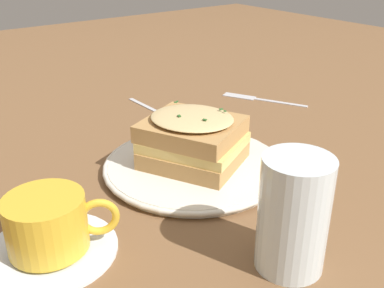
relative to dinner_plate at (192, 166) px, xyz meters
name	(u,v)px	position (x,y,z in m)	size (l,w,h in m)	color
ground_plane	(186,165)	(0.00, 0.02, -0.01)	(2.40, 2.40, 0.00)	brown
dinner_plate	(192,166)	(0.00, 0.00, 0.00)	(0.25, 0.25, 0.01)	silver
sandwich	(191,140)	(0.00, 0.00, 0.04)	(0.16, 0.17, 0.07)	#B2844C
teacup_with_saucer	(49,229)	(-0.22, -0.05, 0.02)	(0.14, 0.14, 0.07)	white
water_glass	(293,214)	(-0.04, -0.22, 0.05)	(0.07, 0.07, 0.12)	silver
fork	(254,98)	(0.29, 0.17, -0.01)	(0.09, 0.16, 0.00)	silver
spoon	(166,114)	(0.09, 0.19, 0.00)	(0.04, 0.16, 0.01)	silver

